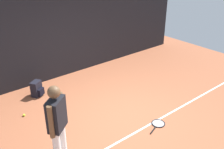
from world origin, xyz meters
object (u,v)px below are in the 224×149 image
(tennis_player, at_px, (57,123))
(tennis_racket, at_px, (158,124))
(tennis_ball_near_player, at_px, (24,115))
(backpack, at_px, (37,89))

(tennis_player, distance_m, tennis_racket, 2.57)
(tennis_player, relative_size, tennis_ball_near_player, 25.76)
(tennis_player, relative_size, backpack, 3.86)
(tennis_racket, bearing_deg, backpack, 99.14)
(tennis_player, height_order, tennis_racket, tennis_player)
(backpack, bearing_deg, tennis_ball_near_player, -165.80)
(tennis_racket, xyz_separation_m, tennis_ball_near_player, (-2.33, 2.32, 0.02))
(tennis_player, xyz_separation_m, tennis_racket, (2.37, -0.33, -0.95))
(tennis_player, bearing_deg, tennis_ball_near_player, 51.10)
(backpack, relative_size, tennis_ball_near_player, 6.67)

